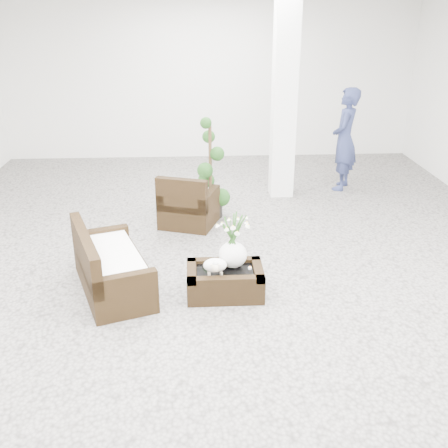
{
  "coord_description": "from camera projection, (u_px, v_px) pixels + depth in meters",
  "views": [
    {
      "loc": [
        -0.36,
        -6.41,
        3.23
      ],
      "look_at": [
        0.0,
        -0.1,
        0.62
      ],
      "focal_mm": 42.78,
      "sensor_mm": 36.0,
      "label": 1
    }
  ],
  "objects": [
    {
      "name": "topiary",
      "position": [
        210.0,
        169.0,
        8.48
      ],
      "size": [
        0.43,
        0.43,
        1.6
      ],
      "primitive_type": null,
      "color": "#193E13",
      "rests_on": "ground"
    },
    {
      "name": "shopper",
      "position": [
        345.0,
        139.0,
        9.76
      ],
      "size": [
        0.7,
        0.81,
        1.87
      ],
      "primitive_type": "imported",
      "rotation": [
        0.0,
        0.0,
        -2.01
      ],
      "color": "navy",
      "rests_on": "ground"
    },
    {
      "name": "armchair",
      "position": [
        189.0,
        199.0,
        8.3
      ],
      "size": [
        1.0,
        0.98,
        0.85
      ],
      "primitive_type": "cube",
      "rotation": [
        0.0,
        0.0,
        2.81
      ],
      "color": "black",
      "rests_on": "ground"
    },
    {
      "name": "coffee_table",
      "position": [
        225.0,
        282.0,
        6.37
      ],
      "size": [
        0.9,
        0.6,
        0.31
      ],
      "primitive_type": "cube",
      "color": "black",
      "rests_on": "ground"
    },
    {
      "name": "planter_narcissus",
      "position": [
        233.0,
        236.0,
        6.26
      ],
      "size": [
        0.44,
        0.44,
        0.8
      ],
      "primitive_type": null,
      "color": "white",
      "rests_on": "coffee_table"
    },
    {
      "name": "column",
      "position": [
        284.0,
        97.0,
        9.15
      ],
      "size": [
        0.4,
        0.4,
        3.5
      ],
      "primitive_type": "cube",
      "color": "white",
      "rests_on": "ground"
    },
    {
      "name": "sheep_figurine",
      "position": [
        215.0,
        267.0,
        6.17
      ],
      "size": [
        0.28,
        0.23,
        0.21
      ],
      "primitive_type": "ellipsoid",
      "color": "white",
      "rests_on": "coffee_table"
    },
    {
      "name": "loveseat",
      "position": [
        112.0,
        260.0,
        6.38
      ],
      "size": [
        1.17,
        1.64,
        0.79
      ],
      "primitive_type": "cube",
      "rotation": [
        0.0,
        0.0,
        1.91
      ],
      "color": "black",
      "rests_on": "ground"
    },
    {
      "name": "tealight",
      "position": [
        250.0,
        268.0,
        6.34
      ],
      "size": [
        0.04,
        0.04,
        0.03
      ],
      "primitive_type": "cylinder",
      "color": "white",
      "rests_on": "coffee_table"
    },
    {
      "name": "ground",
      "position": [
        224.0,
        264.0,
        7.17
      ],
      "size": [
        11.0,
        11.0,
        0.0
      ],
      "primitive_type": "plane",
      "color": "gray",
      "rests_on": "ground"
    }
  ]
}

